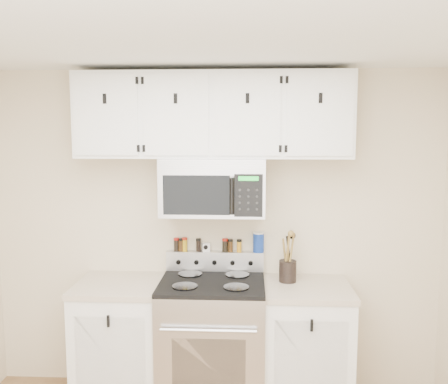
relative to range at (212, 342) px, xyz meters
name	(u,v)px	position (x,y,z in m)	size (l,w,h in m)	color
back_wall	(215,232)	(0.00, 0.32, 0.76)	(3.50, 0.01, 2.50)	beige
ceiling	(184,19)	(0.00, -1.43, 2.01)	(3.50, 3.50, 0.01)	white
range	(212,342)	(0.00, 0.00, 0.00)	(0.76, 0.65, 1.10)	#B7B7BA
base_cabinet_left	(121,341)	(-0.69, 0.02, -0.03)	(0.64, 0.62, 0.92)	white
base_cabinet_right	(306,346)	(0.69, 0.02, -0.03)	(0.64, 0.62, 0.92)	white
microwave	(213,186)	(0.00, 0.13, 1.14)	(0.76, 0.44, 0.42)	#9E9EA3
upper_cabinets	(213,115)	(0.00, 0.15, 1.66)	(2.00, 0.35, 0.62)	white
utensil_crock	(288,269)	(0.56, 0.11, 0.53)	(0.13, 0.13, 0.37)	black
kitchen_timer	(206,247)	(-0.07, 0.28, 0.65)	(0.06, 0.05, 0.07)	white
salt_canister	(259,242)	(0.34, 0.28, 0.69)	(0.09, 0.09, 0.16)	navy
spice_jar_0	(177,244)	(-0.30, 0.28, 0.67)	(0.04, 0.04, 0.10)	black
spice_jar_1	(181,245)	(-0.26, 0.28, 0.66)	(0.05, 0.05, 0.10)	#3F260F
spice_jar_2	(185,244)	(-0.24, 0.28, 0.67)	(0.04, 0.04, 0.11)	gold
spice_jar_3	(198,245)	(-0.13, 0.28, 0.66)	(0.04, 0.04, 0.10)	black
spice_jar_4	(225,245)	(0.08, 0.28, 0.67)	(0.04, 0.04, 0.10)	black
spice_jar_5	(230,245)	(0.12, 0.28, 0.66)	(0.04, 0.04, 0.10)	#41270F
spice_jar_6	(239,246)	(0.19, 0.28, 0.66)	(0.04, 0.04, 0.10)	orange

